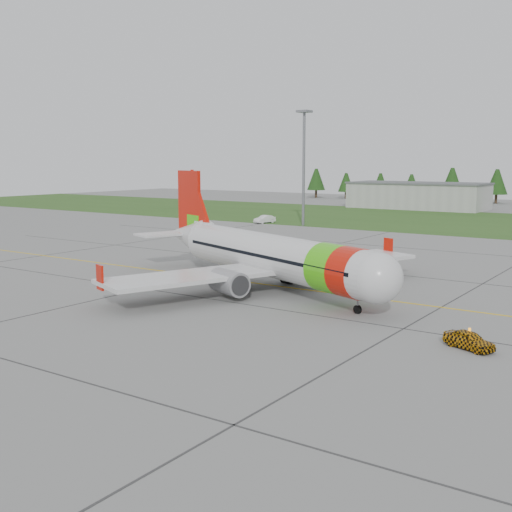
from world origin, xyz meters
The scene contains 7 objects.
ground centered at (0.00, 0.00, 0.00)m, with size 320.00×320.00×0.00m, color gray.
aircraft centered at (-5.61, 6.66, 3.05)m, with size 33.33×31.66×10.56m.
follow_me_car centered at (15.18, -2.29, 1.69)m, with size 1.36×1.15×3.38m, color orange.
service_van centered at (-40.39, 58.07, 2.26)m, with size 1.57×1.49×4.51m, color white.
taxi_guideline centered at (0.00, 8.00, 0.01)m, with size 120.00×0.25×0.02m, color gold.
hangar_west centered at (-30.00, 110.00, 3.00)m, with size 32.00×14.00×6.00m, color #A8A8A3.
floodlight_mast centered at (-32.00, 58.00, 10.00)m, with size 0.50×0.50×20.00m, color slate.
Camera 1 is at (26.12, -41.76, 11.66)m, focal length 45.00 mm.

